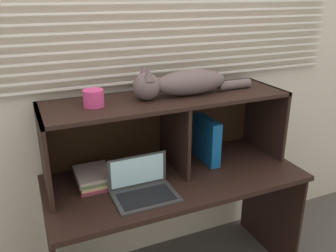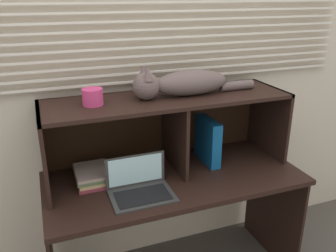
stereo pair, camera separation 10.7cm
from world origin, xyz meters
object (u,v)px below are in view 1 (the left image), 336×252
Objects in this scene: book_stack at (94,177)px; small_basket at (94,98)px; cat at (181,83)px; binder_upright at (207,140)px; laptop at (143,188)px.

book_stack is 2.31× the size of small_basket.
cat reaches higher than binder_upright.
cat is 6.98× the size of small_basket.
small_basket reaches higher than binder_upright.
cat reaches higher than laptop.
book_stack is at bearing 179.33° from small_basket.
laptop is 0.57m from binder_upright.
small_basket is (-0.51, 0.00, -0.03)m from cat.
cat is 0.51m from small_basket.
cat is 0.43m from binder_upright.
book_stack is 0.46m from small_basket.
book_stack is (-0.54, 0.00, -0.49)m from cat.
small_basket is at bearing 180.00° from cat.
cat is 2.27× the size of laptop.
small_basket is at bearing 129.54° from laptop.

